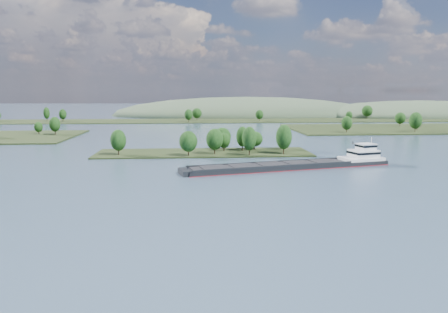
{
  "coord_description": "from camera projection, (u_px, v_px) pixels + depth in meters",
  "views": [
    {
      "loc": [
        -5.32,
        -23.54,
        29.31
      ],
      "look_at": [
        5.96,
        130.0,
        6.0
      ],
      "focal_mm": 35.0,
      "sensor_mm": 36.0,
      "label": 1
    }
  ],
  "objects": [
    {
      "name": "ground",
      "position": [
        208.0,
        179.0,
        146.31
      ],
      "size": [
        1800.0,
        1800.0,
        0.0
      ],
      "primitive_type": "plane",
      "color": "#395263",
      "rests_on": "ground"
    },
    {
      "name": "tree_island",
      "position": [
        218.0,
        145.0,
        204.7
      ],
      "size": [
        100.0,
        31.9,
        14.7
      ],
      "color": "black",
      "rests_on": "ground"
    },
    {
      "name": "back_shoreline",
      "position": [
        207.0,
        120.0,
        422.85
      ],
      "size": [
        900.0,
        60.0,
        15.02
      ],
      "color": "black",
      "rests_on": "ground"
    },
    {
      "name": "cargo_barge",
      "position": [
        302.0,
        164.0,
        167.37
      ],
      "size": [
        83.38,
        30.04,
        11.29
      ],
      "color": "black",
      "rests_on": "ground"
    },
    {
      "name": "hill_east",
      "position": [
        419.0,
        116.0,
        510.28
      ],
      "size": [
        260.0,
        140.0,
        36.0
      ],
      "primitive_type": "ellipsoid",
      "color": "#384A33",
      "rests_on": "ground"
    },
    {
      "name": "hill_west",
      "position": [
        246.0,
        115.0,
        525.37
      ],
      "size": [
        320.0,
        160.0,
        44.0
      ],
      "primitive_type": "ellipsoid",
      "color": "#384A33",
      "rests_on": "ground"
    }
  ]
}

